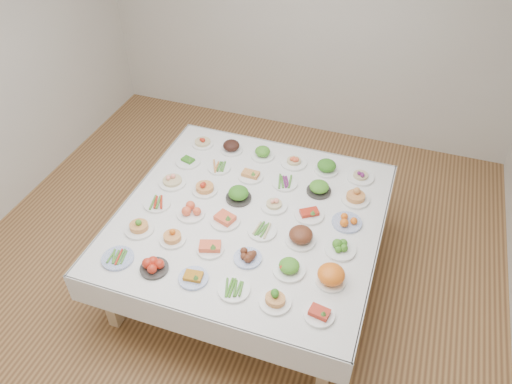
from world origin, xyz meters
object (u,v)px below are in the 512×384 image
(dish_18, at_px, (172,178))
(dish_0, at_px, (118,258))
(dish_35, at_px, (361,173))
(display_table, at_px, (250,220))

(dish_18, bearing_deg, dish_0, -89.24)
(dish_0, height_order, dish_35, dish_35)
(display_table, height_order, dish_0, dish_0)
(dish_0, relative_size, dish_18, 1.00)
(dish_0, height_order, dish_18, dish_18)
(display_table, relative_size, dish_35, 8.96)
(display_table, xyz_separation_m, dish_35, (0.79, 0.79, 0.13))
(display_table, distance_m, dish_35, 1.12)
(dish_0, bearing_deg, display_table, 45.62)
(dish_0, distance_m, dish_18, 0.96)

